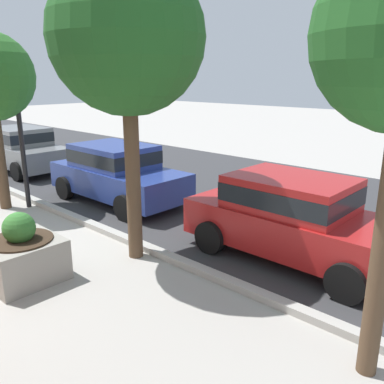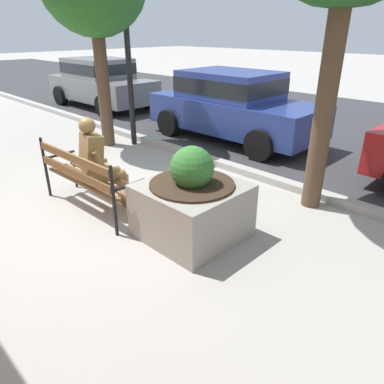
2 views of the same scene
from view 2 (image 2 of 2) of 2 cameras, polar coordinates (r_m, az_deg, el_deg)
name	(u,v)px [view 2 (image 2 of 2)]	position (r m, az deg, el deg)	size (l,w,h in m)	color
ground_plane	(82,214)	(5.37, -17.26, -3.36)	(80.00, 80.00, 0.00)	#ADA8A0
street_surface	(323,124)	(10.80, 20.27, 10.18)	(60.00, 9.00, 0.01)	#38383A
curb_stone	(215,161)	(7.01, 3.68, 4.89)	(60.00, 0.20, 0.12)	#B2AFA8
park_bench	(86,175)	(5.25, -16.65, 2.60)	(1.82, 0.59, 0.95)	brown
bronze_statue_seated	(103,166)	(5.18, -14.02, 4.09)	(0.74, 0.79, 1.37)	olive
concrete_planter	(192,204)	(4.44, 0.00, -1.97)	(1.16, 1.16, 1.18)	gray
parked_car_grey	(100,81)	(12.82, -14.44, 16.80)	(4.11, 1.94, 1.56)	slate
parked_car_blue	(232,104)	(8.59, 6.48, 13.87)	(4.11, 1.94, 1.56)	navy
lamp_post	(126,22)	(8.09, -10.54, 25.18)	(0.32, 0.32, 3.90)	black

